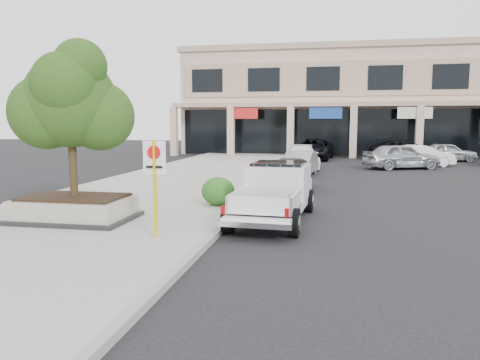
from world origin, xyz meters
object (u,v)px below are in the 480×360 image
Objects in this scene: curb_car_a at (290,173)px; curb_car_c at (301,157)px; planter at (75,208)px; pickup_truck at (273,193)px; lot_car_a at (401,156)px; curb_car_b at (300,164)px; curb_car_d at (313,149)px; lot_car_d at (407,150)px; planter_tree at (78,102)px; lot_car_e at (448,152)px; lot_car_b at (421,156)px; no_parking_sign at (155,175)px.

curb_car_c is (-0.11, 9.76, 0.00)m from curb_car_a.
planter is 5.62m from pickup_truck.
lot_car_a is (6.06, 0.60, 0.08)m from curb_car_c.
curb_car_c is (-0.19, 16.11, -0.12)m from pickup_truck.
planter is 0.79× the size of curb_car_b.
curb_car_d is 1.24× the size of lot_car_a.
curb_car_b is 7.64m from lot_car_a.
curb_car_d is 8.42m from lot_car_a.
curb_car_d is 1.05× the size of lot_car_d.
planter_tree reaches higher than curb_car_b.
curb_car_c is at bearing 73.76° from lot_car_a.
lot_car_e is (15.43, 24.83, 0.22)m from planter.
pickup_truck is 23.02m from curb_car_d.
lot_car_d reaches higher than curb_car_c.
curb_car_a reaches higher than planter.
lot_car_b is (7.54, 2.49, -0.02)m from curb_car_c.
no_parking_sign is 23.75m from lot_car_b.
planter_tree is 0.81× the size of curb_car_c.
planter is at bearing -105.26° from curb_car_b.
curb_car_d is at bearing 19.58° from lot_car_a.
planter_tree is 0.76× the size of pickup_truck.
planter is 23.86m from lot_car_b.
no_parking_sign is 29.11m from lot_car_e.
planter_tree is at bearing 140.17° from lot_car_e.
planter_tree is at bearing 126.62° from lot_car_a.
planter is 0.76× the size of curb_car_a.
pickup_truck reaches higher than lot_car_a.
planter_tree is 6.02m from pickup_truck.
planter is 29.24m from lot_car_e.
planter_tree reaches higher than curb_car_a.
pickup_truck is 11.82m from curb_car_b.
curb_car_d is at bearing 89.95° from curb_car_a.
pickup_truck is 20.00m from lot_car_b.
lot_car_e is (10.05, 23.26, -0.14)m from pickup_truck.
lot_car_d reaches higher than lot_car_e.
planter_tree is 14.50m from curb_car_b.
no_parking_sign is at bearing -104.09° from curb_car_c.
pickup_truck is (5.38, 1.58, 0.36)m from planter.
curb_car_b is 14.03m from lot_car_d.
planter is 28.37m from lot_car_d.
planter_tree is at bearing 149.85° from lot_car_d.
curb_car_b is at bearing 93.55° from pickup_truck.
lot_car_d is at bearing 38.33° from curb_car_c.
curb_car_a reaches higher than curb_car_b.
planter_tree reaches higher than planter.
lot_car_e is at bearing 64.59° from no_parking_sign.
pickup_truck reaches higher than lot_car_e.
lot_car_d is (12.54, 25.22, -2.65)m from planter_tree.
curb_car_c is 6.09m from lot_car_a.
no_parking_sign is 9.71m from curb_car_a.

